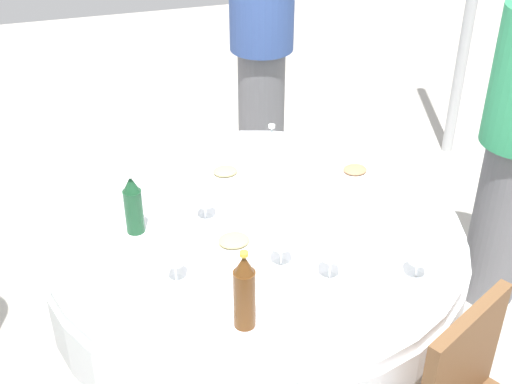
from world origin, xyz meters
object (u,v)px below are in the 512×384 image
Objects in this scene: plate_south at (225,174)px; dining_table at (256,256)px; plate_inner at (355,172)px; wine_glass_right at (174,256)px; wine_glass_mid at (331,250)px; bottle_clear_rear at (271,156)px; plate_east at (354,243)px; person_left at (262,48)px; wine_glass_left at (281,240)px; wine_glass_near at (419,254)px; wine_glass_north at (205,198)px; plate_north at (234,244)px; bottle_dark_green_west at (133,205)px; bottle_brown_far at (244,292)px.

dining_table is at bearing -86.63° from plate_south.
dining_table is at bearing -155.05° from plate_inner.
wine_glass_mid is (0.49, -0.13, 0.02)m from wine_glass_right.
dining_table is 0.41m from plate_south.
plate_east is at bearing -72.85° from bottle_clear_rear.
person_left is (0.28, 1.07, 0.04)m from bottle_clear_rear.
wine_glass_near is (0.41, -0.19, -0.01)m from wine_glass_left.
bottle_clear_rear reaches higher than wine_glass_right.
wine_glass_north is (-0.32, 0.46, -0.02)m from wine_glass_mid.
wine_glass_mid is at bearing -41.07° from wine_glass_left.
bottle_clear_rear reaches higher than wine_glass_north.
wine_glass_north is at bearing 149.89° from dining_table.
bottle_clear_rear is 0.15× the size of person_left.
wine_glass_mid is at bearing 164.76° from wine_glass_near.
wine_glass_left reaches higher than plate_east.
wine_glass_right is 0.28m from plate_north.
plate_inner reaches higher than dining_table.
plate_north is 1.11× the size of plate_south.
bottle_dark_green_west is 0.74m from wine_glass_mid.
plate_south is (0.41, 0.28, -0.10)m from bottle_dark_green_west.
wine_glass_right is at bearing 164.88° from wine_glass_near.
wine_glass_north is at bearing -168.68° from plate_inner.
plate_inner is at bearing -7.38° from bottle_clear_rear.
plate_south is at bearing 61.85° from wine_glass_right.
dining_table is 9.84× the size of wine_glass_mid.
plate_inner is 0.49m from plate_east.
bottle_brown_far is (-0.33, -0.77, 0.01)m from bottle_clear_rear.
wine_glass_left is at bearing -62.01° from wine_glass_north.
bottle_clear_rear reaches higher than wine_glass_near.
plate_north reaches higher than plate_east.
bottle_clear_rear is 0.37m from plate_inner.
plate_south is (-0.17, 0.74, -0.11)m from wine_glass_mid.
bottle_dark_green_west is 0.39m from plate_north.
bottle_clear_rear is 0.22m from plate_south.
wine_glass_left is (0.20, 0.25, -0.03)m from bottle_brown_far.
wine_glass_mid reaches higher than dining_table.
wine_glass_north is 0.69m from plate_inner.
plate_east is 0.67m from plate_south.
plate_north is 1.55m from person_left.
dining_table is at bearing 112.01° from wine_glass_mid.
bottle_dark_green_west is at bearing 167.92° from dining_table.
wine_glass_north is at bearing 146.02° from plate_east.
dining_table is 10.46× the size of wine_glass_right.
wine_glass_left is 0.95× the size of wine_glass_right.
wine_glass_left is at bearing -2.77° from wine_glass_right.
person_left is at bearing 71.53° from bottle_brown_far.
bottle_brown_far is at bearing -110.30° from dining_table.
person_left is at bearing 85.20° from plate_east.
dining_table is 0.35m from wine_glass_left.
plate_north is (0.07, 0.39, -0.12)m from bottle_brown_far.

